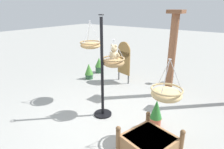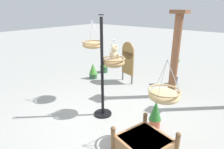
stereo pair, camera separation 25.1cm
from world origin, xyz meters
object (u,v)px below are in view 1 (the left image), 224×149
(display_pole_central, at_px, (102,87))
(hanging_basket_with_teddy, at_px, (114,62))
(teddy_bear, at_px, (114,54))
(potted_plant_flowering_red, at_px, (99,65))
(display_sign_board, at_px, (124,59))
(hanging_basket_left_high, at_px, (91,45))
(greenhouse_pillar_right, at_px, (172,57))
(hanging_basket_right_low, at_px, (166,94))
(wooden_planter_box, at_px, (149,148))
(potted_plant_bushy_green, at_px, (170,72))
(potted_plant_fern_front, at_px, (89,71))
(potted_plant_small_succulent, at_px, (156,113))

(display_pole_central, xyz_separation_m, hanging_basket_with_teddy, (0.15, 0.25, 0.60))
(display_pole_central, xyz_separation_m, teddy_bear, (0.15, 0.27, 0.78))
(potted_plant_flowering_red, bearing_deg, display_sign_board, -11.55)
(hanging_basket_left_high, distance_m, greenhouse_pillar_right, 2.37)
(hanging_basket_right_low, distance_m, wooden_planter_box, 1.03)
(hanging_basket_right_low, height_order, potted_plant_flowering_red, hanging_basket_right_low)
(greenhouse_pillar_right, distance_m, wooden_planter_box, 3.10)
(hanging_basket_left_high, bearing_deg, display_sign_board, 90.00)
(teddy_bear, xyz_separation_m, potted_plant_bushy_green, (0.43, 2.85, -1.15))
(potted_plant_fern_front, xyz_separation_m, display_sign_board, (1.21, 0.52, 0.57))
(potted_plant_flowering_red, bearing_deg, potted_plant_small_succulent, -32.29)
(display_sign_board, bearing_deg, teddy_bear, -63.71)
(display_pole_central, distance_m, display_sign_board, 2.40)
(wooden_planter_box, distance_m, potted_plant_flowering_red, 5.04)
(potted_plant_fern_front, height_order, potted_plant_flowering_red, potted_plant_flowering_red)
(greenhouse_pillar_right, relative_size, potted_plant_fern_front, 4.27)
(hanging_basket_right_low, relative_size, potted_plant_flowering_red, 1.29)
(greenhouse_pillar_right, distance_m, potted_plant_flowering_red, 3.25)
(hanging_basket_right_low, bearing_deg, hanging_basket_left_high, 165.90)
(hanging_basket_with_teddy, xyz_separation_m, potted_plant_flowering_red, (-2.35, 2.28, -1.04))
(potted_plant_fern_front, relative_size, potted_plant_flowering_red, 0.94)
(hanging_basket_with_teddy, bearing_deg, display_sign_board, 116.05)
(teddy_bear, distance_m, hanging_basket_right_low, 1.57)
(hanging_basket_left_high, distance_m, potted_plant_small_succulent, 2.47)
(hanging_basket_with_teddy, bearing_deg, wooden_planter_box, -34.26)
(teddy_bear, relative_size, potted_plant_bushy_green, 0.43)
(potted_plant_flowering_red, bearing_deg, potted_plant_bushy_green, 12.00)
(potted_plant_flowering_red, relative_size, potted_plant_bushy_green, 0.66)
(hanging_basket_left_high, height_order, potted_plant_fern_front, hanging_basket_left_high)
(greenhouse_pillar_right, bearing_deg, display_sign_board, 175.64)
(hanging_basket_left_high, relative_size, potted_plant_bushy_green, 0.77)
(potted_plant_fern_front, xyz_separation_m, potted_plant_flowering_red, (-0.16, 0.80, 0.03))
(hanging_basket_right_low, relative_size, potted_plant_fern_front, 1.37)
(wooden_planter_box, distance_m, potted_plant_bushy_green, 4.01)
(wooden_planter_box, bearing_deg, hanging_basket_right_low, 91.57)
(wooden_planter_box, height_order, potted_plant_bushy_green, potted_plant_bushy_green)
(teddy_bear, distance_m, potted_plant_flowering_red, 3.48)
(display_pole_central, relative_size, potted_plant_small_succulent, 3.76)
(display_pole_central, height_order, hanging_basket_left_high, display_pole_central)
(hanging_basket_right_low, height_order, greenhouse_pillar_right, greenhouse_pillar_right)
(greenhouse_pillar_right, xyz_separation_m, wooden_planter_box, (0.72, -2.87, -0.94))
(teddy_bear, bearing_deg, display_pole_central, -118.95)
(hanging_basket_right_low, relative_size, display_sign_board, 0.55)
(wooden_planter_box, bearing_deg, potted_plant_flowering_red, 139.36)
(display_pole_central, bearing_deg, potted_plant_small_succulent, 14.66)
(hanging_basket_right_low, distance_m, greenhouse_pillar_right, 2.30)
(teddy_bear, height_order, hanging_basket_left_high, hanging_basket_left_high)
(potted_plant_fern_front, bearing_deg, wooden_planter_box, -34.13)
(potted_plant_small_succulent, bearing_deg, hanging_basket_left_high, 174.39)
(potted_plant_fern_front, distance_m, potted_plant_small_succulent, 3.60)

